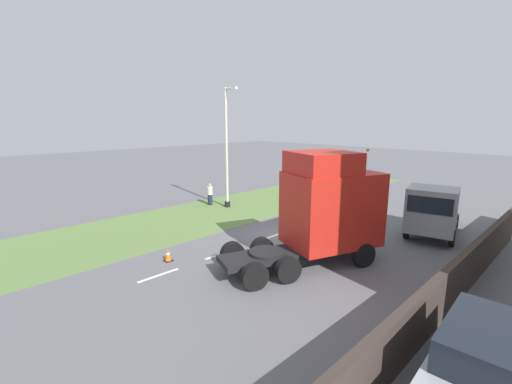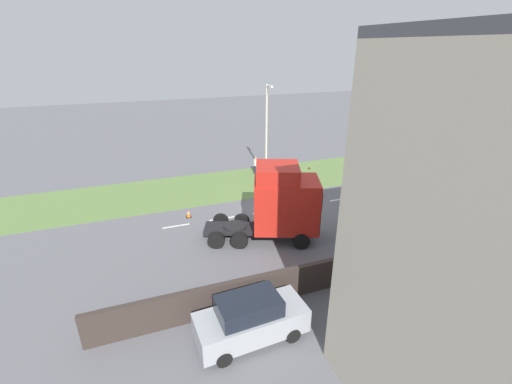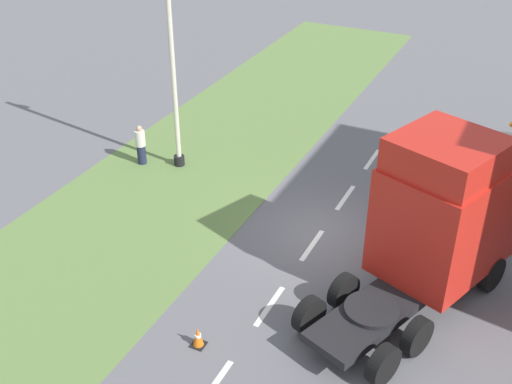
{
  "view_description": "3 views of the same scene",
  "coord_description": "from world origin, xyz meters",
  "px_view_note": "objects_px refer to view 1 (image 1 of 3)",
  "views": [
    {
      "loc": [
        11.86,
        -13.26,
        6.14
      ],
      "look_at": [
        0.02,
        -1.61,
        2.63
      ],
      "focal_mm": 24.0,
      "sensor_mm": 36.0,
      "label": 1
    },
    {
      "loc": [
        20.93,
        -8.91,
        11.21
      ],
      "look_at": [
        0.39,
        -1.49,
        1.85
      ],
      "focal_mm": 24.0,
      "sensor_mm": 36.0,
      "label": 2
    },
    {
      "loc": [
        5.6,
        -16.3,
        11.9
      ],
      "look_at": [
        -1.12,
        -2.47,
        2.63
      ],
      "focal_mm": 45.0,
      "sensor_mm": 36.0,
      "label": 3
    }
  ],
  "objects_px": {
    "lorry_cab": "(327,207)",
    "lamp_post": "(227,155)",
    "traffic_cone_lead": "(168,255)",
    "pedestrian": "(210,194)",
    "flatbed_truck": "(432,212)",
    "parked_car": "(484,370)"
  },
  "relations": [
    {
      "from": "lorry_cab",
      "to": "traffic_cone_lead",
      "type": "distance_m",
      "value": 7.27
    },
    {
      "from": "flatbed_truck",
      "to": "traffic_cone_lead",
      "type": "distance_m",
      "value": 13.33
    },
    {
      "from": "lorry_cab",
      "to": "pedestrian",
      "type": "relative_size",
      "value": 4.5
    },
    {
      "from": "parked_car",
      "to": "traffic_cone_lead",
      "type": "xyz_separation_m",
      "value": [
        -11.79,
        -0.6,
        -0.71
      ]
    },
    {
      "from": "lorry_cab",
      "to": "lamp_post",
      "type": "xyz_separation_m",
      "value": [
        -10.33,
        3.06,
        1.32
      ]
    },
    {
      "from": "flatbed_truck",
      "to": "parked_car",
      "type": "xyz_separation_m",
      "value": [
        4.68,
        -10.61,
        -0.49
      ]
    },
    {
      "from": "flatbed_truck",
      "to": "traffic_cone_lead",
      "type": "relative_size",
      "value": 10.77
    },
    {
      "from": "lamp_post",
      "to": "flatbed_truck",
      "type": "bearing_deg",
      "value": 14.07
    },
    {
      "from": "parked_car",
      "to": "lamp_post",
      "type": "distance_m",
      "value": 19.03
    },
    {
      "from": "parked_car",
      "to": "traffic_cone_lead",
      "type": "height_order",
      "value": "parked_car"
    },
    {
      "from": "pedestrian",
      "to": "traffic_cone_lead",
      "type": "distance_m",
      "value": 10.25
    },
    {
      "from": "flatbed_truck",
      "to": "parked_car",
      "type": "relative_size",
      "value": 1.35
    },
    {
      "from": "lamp_post",
      "to": "traffic_cone_lead",
      "type": "height_order",
      "value": "lamp_post"
    },
    {
      "from": "lorry_cab",
      "to": "flatbed_truck",
      "type": "xyz_separation_m",
      "value": [
        2.27,
        6.22,
        -0.95
      ]
    },
    {
      "from": "lorry_cab",
      "to": "parked_car",
      "type": "bearing_deg",
      "value": -11.61
    },
    {
      "from": "lorry_cab",
      "to": "lamp_post",
      "type": "distance_m",
      "value": 10.86
    },
    {
      "from": "parked_car",
      "to": "pedestrian",
      "type": "xyz_separation_m",
      "value": [
        -18.71,
        6.95,
        -0.21
      ]
    },
    {
      "from": "lorry_cab",
      "to": "pedestrian",
      "type": "distance_m",
      "value": 12.14
    },
    {
      "from": "lamp_post",
      "to": "parked_car",
      "type": "bearing_deg",
      "value": -23.33
    },
    {
      "from": "parked_car",
      "to": "lamp_post",
      "type": "relative_size",
      "value": 0.56
    },
    {
      "from": "lamp_post",
      "to": "traffic_cone_lead",
      "type": "distance_m",
      "value": 10.35
    },
    {
      "from": "flatbed_truck",
      "to": "lamp_post",
      "type": "height_order",
      "value": "lamp_post"
    }
  ]
}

